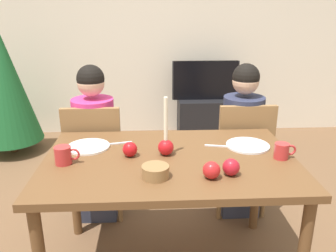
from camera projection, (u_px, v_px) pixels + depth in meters
The scene contains 20 objects.
back_wall at pixel (158, 28), 4.22m from camera, with size 6.40×0.10×2.60m, color beige.
dining_table at pixel (170, 171), 1.97m from camera, with size 1.40×0.90×0.75m.
chair_left at pixel (95, 155), 2.57m from camera, with size 0.40×0.40×0.90m.
chair_right at pixel (242, 152), 2.63m from camera, with size 0.40×0.40×0.90m.
person_left_child at pixel (95, 146), 2.58m from camera, with size 0.30×0.30×1.17m.
person_right_child at pixel (241, 143), 2.64m from camera, with size 0.30×0.30×1.17m.
tv_stand at pixel (204, 118), 4.31m from camera, with size 0.64×0.40×0.48m, color black.
tv at pixel (205, 80), 4.16m from camera, with size 0.79×0.05×0.46m.
christmas_tree at pixel (4, 84), 3.69m from camera, with size 0.67×0.67×1.48m.
candle_centerpiece at pixel (166, 143), 1.97m from camera, with size 0.09×0.09×0.34m.
plate_left at pixel (88, 147), 2.09m from camera, with size 0.25×0.25×0.01m, color white.
plate_right at pixel (248, 145), 2.11m from camera, with size 0.26×0.26×0.01m, color silver.
mug_left at pixel (64, 155), 1.86m from camera, with size 0.13×0.09×0.10m.
mug_right at pixel (282, 151), 1.93m from camera, with size 0.12×0.08×0.09m.
fork_left at pixel (117, 143), 2.14m from camera, with size 0.18×0.01×0.01m, color silver.
fork_right at pixel (220, 146), 2.10m from camera, with size 0.18×0.01×0.01m, color silver.
bowl_walnuts at pixel (155, 172), 1.72m from camera, with size 0.14×0.14×0.06m, color olive.
apple_near_candle at pixel (211, 170), 1.71m from camera, with size 0.09×0.09×0.09m, color red.
apple_by_left_plate at pixel (231, 167), 1.74m from camera, with size 0.09×0.09×0.09m, color #AB1723.
apple_by_right_mug at pixel (130, 149), 1.96m from camera, with size 0.08×0.08×0.08m, color #B41116.
Camera 1 is at (-0.10, -1.78, 1.56)m, focal length 37.39 mm.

